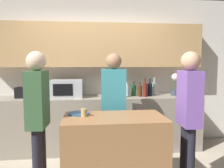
# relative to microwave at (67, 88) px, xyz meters

# --- Properties ---
(back_wall) EXTENTS (6.40, 0.40, 2.70)m
(back_wall) POSITION_rel_microwave_xyz_m (0.50, 0.27, 0.45)
(back_wall) COLOR silver
(back_wall) RESTS_ON ground_plane
(back_counter) EXTENTS (3.60, 0.62, 0.94)m
(back_counter) POSITION_rel_microwave_xyz_m (0.50, -0.01, -0.62)
(back_counter) COLOR gray
(back_counter) RESTS_ON ground_plane
(kitchen_island) EXTENTS (1.16, 0.63, 0.91)m
(kitchen_island) POSITION_rel_microwave_xyz_m (0.66, -1.32, -0.63)
(kitchen_island) COLOR #996B42
(kitchen_island) RESTS_ON ground_plane
(microwave) EXTENTS (0.52, 0.39, 0.30)m
(microwave) POSITION_rel_microwave_xyz_m (0.00, 0.00, 0.00)
(microwave) COLOR #B7BABC
(microwave) RESTS_ON back_counter
(toaster) EXTENTS (0.26, 0.16, 0.18)m
(toaster) POSITION_rel_microwave_xyz_m (-0.72, 0.00, -0.06)
(toaster) COLOR black
(toaster) RESTS_ON back_counter
(potted_plant) EXTENTS (0.14, 0.14, 0.39)m
(potted_plant) POSITION_rel_microwave_xyz_m (1.90, 0.00, 0.05)
(potted_plant) COLOR #333D4C
(potted_plant) RESTS_ON back_counter
(bottle_0) EXTENTS (0.09, 0.09, 0.32)m
(bottle_0) POSITION_rel_microwave_xyz_m (0.96, -0.10, -0.03)
(bottle_0) COLOR #194723
(bottle_0) RESTS_ON back_counter
(bottle_1) EXTENTS (0.08, 0.08, 0.23)m
(bottle_1) POSITION_rel_microwave_xyz_m (1.05, 0.08, -0.06)
(bottle_1) COLOR silver
(bottle_1) RESTS_ON back_counter
(bottle_2) EXTENTS (0.08, 0.08, 0.26)m
(bottle_2) POSITION_rel_microwave_xyz_m (1.16, 0.04, -0.05)
(bottle_2) COLOR #194723
(bottle_2) RESTS_ON back_counter
(bottle_3) EXTENTS (0.08, 0.08, 0.25)m
(bottle_3) POSITION_rel_microwave_xyz_m (1.25, -0.05, -0.05)
(bottle_3) COLOR #472814
(bottle_3) RESTS_ON back_counter
(bottle_4) EXTENTS (0.07, 0.07, 0.32)m
(bottle_4) POSITION_rel_microwave_xyz_m (1.33, -0.10, -0.03)
(bottle_4) COLOR maroon
(bottle_4) RESTS_ON back_counter
(bottle_5) EXTENTS (0.09, 0.09, 0.31)m
(bottle_5) POSITION_rel_microwave_xyz_m (1.44, -0.01, -0.03)
(bottle_5) COLOR black
(bottle_5) RESTS_ON back_counter
(bottle_6) EXTENTS (0.06, 0.06, 0.32)m
(bottle_6) POSITION_rel_microwave_xyz_m (1.54, 0.08, -0.03)
(bottle_6) COLOR silver
(bottle_6) RESTS_ON back_counter
(plate_on_island) EXTENTS (0.26, 0.26, 0.01)m
(plate_on_island) POSITION_rel_microwave_xyz_m (0.25, -1.15, -0.17)
(plate_on_island) COLOR #2D5684
(plate_on_island) RESTS_ON kitchen_island
(cup_0) EXTENTS (0.07, 0.07, 0.09)m
(cup_0) POSITION_rel_microwave_xyz_m (0.31, -1.28, -0.13)
(cup_0) COLOR tan
(cup_0) RESTS_ON kitchen_island
(person_left) EXTENTS (0.22, 0.35, 1.65)m
(person_left) POSITION_rel_microwave_xyz_m (1.52, -1.38, -0.11)
(person_left) COLOR black
(person_left) RESTS_ON ground_plane
(person_center) EXTENTS (0.36, 0.22, 1.65)m
(person_center) POSITION_rel_microwave_xyz_m (0.72, -0.74, -0.11)
(person_center) COLOR black
(person_center) RESTS_ON ground_plane
(person_right) EXTENTS (0.22, 0.35, 1.65)m
(person_right) POSITION_rel_microwave_xyz_m (-0.20, -1.27, -0.11)
(person_right) COLOR black
(person_right) RESTS_ON ground_plane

